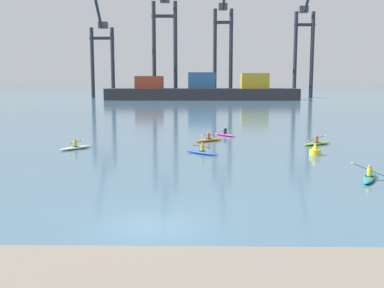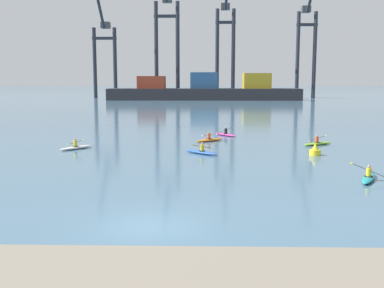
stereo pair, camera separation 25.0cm
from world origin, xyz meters
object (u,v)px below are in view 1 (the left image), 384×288
at_px(container_barge, 203,91).
at_px(kayak_teal, 369,177).
at_px(kayak_blue, 201,152).
at_px(gantry_crane_east, 304,40).
at_px(kayak_white, 76,147).
at_px(gantry_crane_east_mid, 223,38).
at_px(channel_buoy, 315,151).
at_px(kayak_magenta, 225,134).
at_px(kayak_orange, 209,140).
at_px(gantry_crane_west, 102,46).
at_px(kayak_lime, 317,143).
at_px(gantry_crane_west_mid, 164,34).

height_order(container_barge, kayak_teal, container_barge).
distance_m(container_barge, kayak_blue, 99.29).
height_order(gantry_crane_east, kayak_white, gantry_crane_east).
distance_m(kayak_teal, kayak_white, 23.93).
bearing_deg(kayak_white, gantry_crane_east_mid, 80.85).
distance_m(channel_buoy, kayak_magenta, 14.22).
bearing_deg(kayak_orange, kayak_blue, -95.67).
distance_m(gantry_crane_west, kayak_magenta, 107.62).
xyz_separation_m(kayak_orange, kayak_teal, (9.21, -17.23, 0.00)).
height_order(kayak_blue, kayak_magenta, same).
relative_size(channel_buoy, kayak_lime, 0.31).
xyz_separation_m(gantry_crane_east, kayak_teal, (-22.86, -122.86, -18.20)).
bearing_deg(kayak_lime, kayak_orange, 166.73).
height_order(gantry_crane_west_mid, gantry_crane_east, gantry_crane_west_mid).
bearing_deg(gantry_crane_east_mid, container_barge, -114.78).
bearing_deg(kayak_magenta, channel_buoy, -62.87).
xyz_separation_m(container_barge, channel_buoy, (8.39, -99.71, -2.33)).
distance_m(gantry_crane_west, gantry_crane_east_mid, 38.86).
height_order(channel_buoy, kayak_lime, kayak_lime).
relative_size(container_barge, kayak_orange, 18.66).
height_order(kayak_orange, kayak_lime, kayak_lime).
xyz_separation_m(container_barge, kayak_orange, (0.17, -91.62, -2.52)).
bearing_deg(channel_buoy, kayak_blue, 177.09).
bearing_deg(container_barge, gantry_crane_west, 156.98).
bearing_deg(kayak_white, gantry_crane_west_mid, 90.13).
bearing_deg(gantry_crane_east, kayak_blue, -106.16).
height_order(channel_buoy, kayak_magenta, channel_buoy).
relative_size(gantry_crane_west, gantry_crane_west_mid, 0.93).
bearing_deg(kayak_white, kayak_teal, -29.86).
bearing_deg(gantry_crane_west_mid, gantry_crane_west, 161.50).
bearing_deg(gantry_crane_east, kayak_orange, -106.89).
height_order(gantry_crane_east, kayak_orange, gantry_crane_east).
xyz_separation_m(kayak_blue, kayak_lime, (10.57, 5.32, 0.00)).
xyz_separation_m(channel_buoy, kayak_blue, (-8.98, 0.46, -0.19)).
bearing_deg(kayak_magenta, kayak_teal, -71.07).
relative_size(gantry_crane_east_mid, gantry_crane_east, 0.98).
relative_size(gantry_crane_west, kayak_teal, 10.99).
bearing_deg(kayak_teal, kayak_orange, 118.14).
xyz_separation_m(gantry_crane_west, gantry_crane_east_mid, (38.77, 0.43, 2.54)).
height_order(gantry_crane_west_mid, gantry_crane_east_mid, gantry_crane_west_mid).
xyz_separation_m(container_barge, kayak_lime, (9.99, -93.94, -2.52)).
relative_size(container_barge, gantry_crane_west, 1.53).
height_order(container_barge, kayak_lime, container_barge).
distance_m(kayak_teal, kayak_magenta, 23.04).
xyz_separation_m(kayak_white, kayak_magenta, (13.28, 9.88, 0.00)).
height_order(container_barge, gantry_crane_east, gantry_crane_east).
bearing_deg(gantry_crane_west, gantry_crane_west_mid, -18.50).
bearing_deg(kayak_magenta, kayak_blue, -101.57).
relative_size(container_barge, kayak_magenta, 17.98).
bearing_deg(gantry_crane_east_mid, kayak_lime, -88.16).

